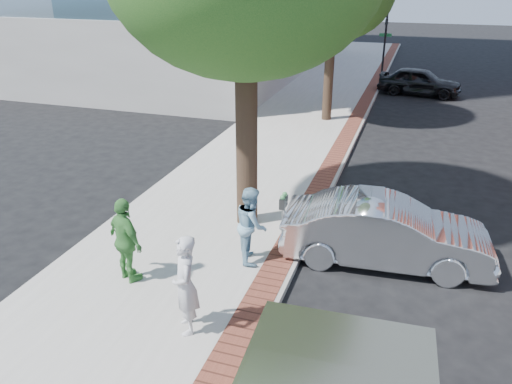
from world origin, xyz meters
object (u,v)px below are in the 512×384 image
at_px(person_gray, 185,285).
at_px(person_officer, 251,224).
at_px(parking_meter, 283,211).
at_px(sedan_silver, 386,232).
at_px(person_green, 126,241).
at_px(bg_car, 420,81).

height_order(person_gray, person_officer, person_gray).
bearing_deg(parking_meter, sedan_silver, 15.72).
xyz_separation_m(person_green, bg_car, (5.15, 20.00, -0.35)).
bearing_deg(parking_meter, person_green, -143.64).
height_order(person_gray, person_green, person_gray).
bearing_deg(person_gray, parking_meter, 132.52).
bearing_deg(sedan_silver, person_gray, 135.33).
xyz_separation_m(parking_meter, person_gray, (-0.90, -3.04, -0.13)).
height_order(sedan_silver, bg_car, sedan_silver).
distance_m(parking_meter, person_officer, 0.76).
distance_m(person_green, sedan_silver, 5.54).
distance_m(parking_meter, sedan_silver, 2.30).
bearing_deg(sedan_silver, person_officer, 106.31).
xyz_separation_m(person_gray, person_officer, (0.31, 2.60, -0.07)).
xyz_separation_m(person_green, sedan_silver, (4.88, 2.60, -0.32)).
bearing_deg(person_gray, person_officer, 142.11).
relative_size(person_officer, bg_car, 0.41).
bearing_deg(person_green, sedan_silver, -124.19).
distance_m(person_gray, person_officer, 2.62).
xyz_separation_m(person_officer, person_green, (-2.12, -1.55, 0.06)).
xyz_separation_m(parking_meter, sedan_silver, (2.17, 0.61, -0.46)).
bearing_deg(bg_car, person_officer, 177.78).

